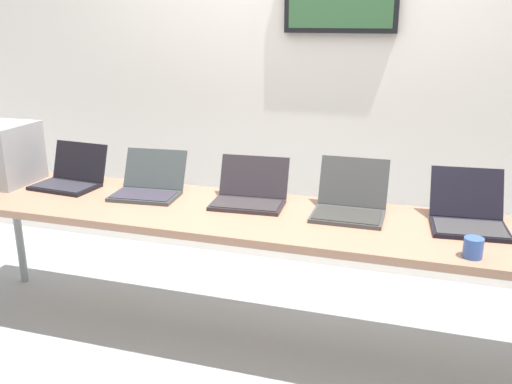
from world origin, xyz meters
The scene contains 10 objects.
ground centered at (0.00, 0.00, -0.02)m, with size 8.00×8.00×0.04m, color #959A9D.
back_wall centered at (0.00, 1.13, 1.22)m, with size 8.00×0.11×2.41m.
workbench centered at (0.00, 0.00, 0.71)m, with size 3.63×0.70×0.76m.
equipment_box centered at (-1.59, 0.07, 0.94)m, with size 0.34×0.37×0.35m.
laptop_station_0 centered at (-1.17, 0.13, 0.81)m, with size 0.39×0.34×0.24m.
laptop_station_1 centered at (-0.66, 0.11, 0.81)m, with size 0.39×0.37×0.23m.
laptop_station_2 centered at (-0.07, 0.14, 0.81)m, with size 0.40×0.34×0.23m.
laptop_station_3 centered at (0.46, 0.13, 0.82)m, with size 0.35×0.35×0.26m.
laptop_station_4 centered at (1.02, 0.13, 0.82)m, with size 0.37×0.41×0.24m.
coffee_mug centered at (1.02, -0.25, 0.80)m, with size 0.08×0.08×0.09m.
Camera 1 is at (0.80, -2.54, 1.72)m, focal length 39.09 mm.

